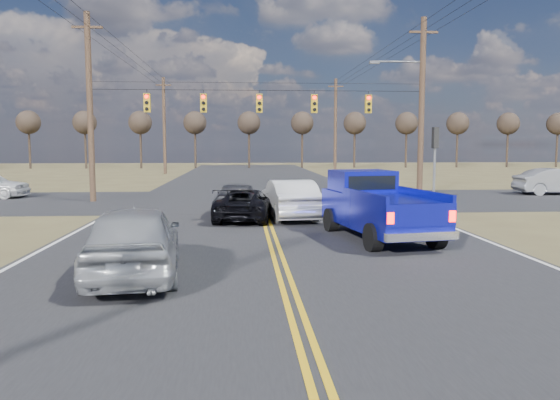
{
  "coord_description": "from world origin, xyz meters",
  "views": [
    {
      "loc": [
        -0.97,
        -11.93,
        3.08
      ],
      "look_at": [
        0.12,
        3.55,
        1.5
      ],
      "focal_mm": 35.0,
      "sensor_mm": 36.0,
      "label": 1
    }
  ],
  "objects": [
    {
      "name": "silver_suv",
      "position": [
        -3.48,
        0.76,
        0.87
      ],
      "size": [
        2.6,
        5.3,
        1.74
      ],
      "primitive_type": "imported",
      "rotation": [
        0.0,
        0.0,
        3.25
      ],
      "color": "#9C9FA4",
      "rests_on": "ground"
    },
    {
      "name": "road_cross",
      "position": [
        0.0,
        18.0,
        0.0
      ],
      "size": [
        120.0,
        12.0,
        0.02
      ],
      "primitive_type": "cube",
      "color": "#28282B",
      "rests_on": "ground"
    },
    {
      "name": "white_car_queue",
      "position": [
        1.0,
        10.56,
        0.82
      ],
      "size": [
        2.23,
        5.12,
        1.64
      ],
      "primitive_type": "imported",
      "rotation": [
        0.0,
        0.0,
        3.24
      ],
      "color": "silver",
      "rests_on": "ground"
    },
    {
      "name": "road_main",
      "position": [
        0.0,
        10.0,
        0.0
      ],
      "size": [
        14.0,
        120.0,
        0.02
      ],
      "primitive_type": "cube",
      "color": "#28282B",
      "rests_on": "ground"
    },
    {
      "name": "pickup_truck",
      "position": [
        3.44,
        5.54,
        1.06
      ],
      "size": [
        3.06,
        6.08,
        2.18
      ],
      "rotation": [
        0.0,
        0.0,
        0.16
      ],
      "color": "black",
      "rests_on": "ground"
    },
    {
      "name": "dgrey_car_queue",
      "position": [
        -1.15,
        11.89,
        0.68
      ],
      "size": [
        2.29,
        4.83,
        1.36
      ],
      "primitive_type": "imported",
      "rotation": [
        0.0,
        0.0,
        3.06
      ],
      "color": "#38393D",
      "rests_on": "ground"
    },
    {
      "name": "utility_poles",
      "position": [
        0.0,
        17.0,
        5.23
      ],
      "size": [
        19.6,
        58.32,
        10.0
      ],
      "color": "#473323",
      "rests_on": "ground"
    },
    {
      "name": "signal_gantry",
      "position": [
        0.5,
        17.79,
        5.06
      ],
      "size": [
        19.6,
        4.83,
        10.0
      ],
      "color": "#473323",
      "rests_on": "ground"
    },
    {
      "name": "ground",
      "position": [
        0.0,
        0.0,
        0.0
      ],
      "size": [
        160.0,
        160.0,
        0.0
      ],
      "primitive_type": "plane",
      "color": "brown",
      "rests_on": "ground"
    },
    {
      "name": "treeline",
      "position": [
        0.0,
        26.96,
        5.7
      ],
      "size": [
        87.0,
        117.8,
        7.4
      ],
      "color": "#33261C",
      "rests_on": "ground"
    },
    {
      "name": "black_suv",
      "position": [
        -0.8,
        10.2,
        0.64
      ],
      "size": [
        2.81,
        4.88,
        1.28
      ],
      "primitive_type": "imported",
      "rotation": [
        0.0,
        0.0,
        2.99
      ],
      "color": "black",
      "rests_on": "ground"
    },
    {
      "name": "cross_car_east_near",
      "position": [
        18.34,
        20.26,
        0.81
      ],
      "size": [
        1.72,
        4.91,
        1.62
      ],
      "primitive_type": "imported",
      "rotation": [
        0.0,
        0.0,
        1.57
      ],
      "color": "gray",
      "rests_on": "ground"
    }
  ]
}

